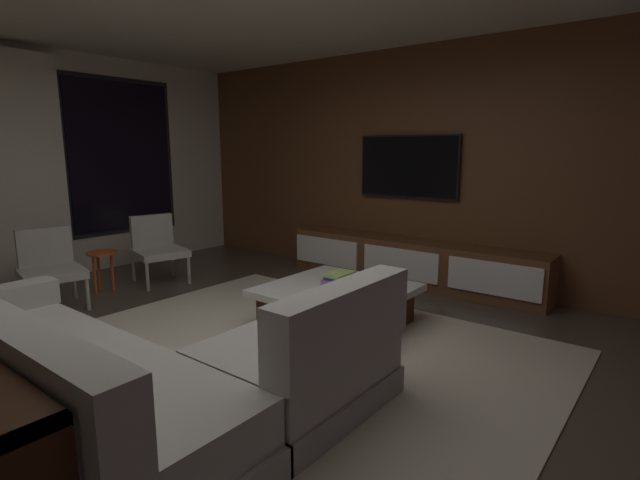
% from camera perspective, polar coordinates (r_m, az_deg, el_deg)
% --- Properties ---
extents(floor, '(9.20, 9.20, 0.00)m').
position_cam_1_polar(floor, '(3.61, -9.84, -14.88)').
color(floor, '#473D33').
extents(back_wall_with_window, '(6.60, 0.30, 2.70)m').
position_cam_1_polar(back_wall_with_window, '(6.42, -33.15, 7.13)').
color(back_wall_with_window, beige).
rests_on(back_wall_with_window, floor).
extents(media_wall, '(0.12, 7.80, 2.70)m').
position_cam_1_polar(media_wall, '(5.76, 13.08, 8.43)').
color(media_wall, brown).
rests_on(media_wall, floor).
extents(area_rug, '(3.20, 3.80, 0.01)m').
position_cam_1_polar(area_rug, '(3.76, -4.73, -13.55)').
color(area_rug, beige).
rests_on(area_rug, floor).
extents(sectional_couch, '(1.98, 2.50, 0.82)m').
position_cam_1_polar(sectional_couch, '(2.99, -21.41, -14.93)').
color(sectional_couch, gray).
rests_on(sectional_couch, floor).
extents(coffee_table, '(1.16, 1.16, 0.36)m').
position_cam_1_polar(coffee_table, '(4.30, 2.00, -7.75)').
color(coffee_table, '#341B0C').
rests_on(coffee_table, floor).
extents(book_stack_on_coffee_table, '(0.29, 0.20, 0.11)m').
position_cam_1_polar(book_stack_on_coffee_table, '(4.32, 2.23, -4.56)').
color(book_stack_on_coffee_table, '#C08C99').
rests_on(book_stack_on_coffee_table, coffee_table).
extents(accent_chair_near_window, '(0.66, 0.68, 0.78)m').
position_cam_1_polar(accent_chair_near_window, '(6.00, -18.70, -0.59)').
color(accent_chair_near_window, '#B2ADA0').
rests_on(accent_chair_near_window, floor).
extents(accent_chair_by_curtain, '(0.65, 0.66, 0.78)m').
position_cam_1_polar(accent_chair_by_curtain, '(5.43, -29.33, -2.53)').
color(accent_chair_by_curtain, '#B2ADA0').
rests_on(accent_chair_by_curtain, floor).
extents(side_stool, '(0.32, 0.32, 0.46)m').
position_cam_1_polar(side_stool, '(5.74, -24.36, -2.08)').
color(side_stool, '#BF4C1E').
rests_on(side_stool, floor).
extents(media_console, '(0.46, 3.10, 0.52)m').
position_cam_1_polar(media_console, '(5.67, 10.90, -2.72)').
color(media_console, brown).
rests_on(media_console, floor).
extents(mounted_tv, '(0.05, 1.25, 0.72)m').
position_cam_1_polar(mounted_tv, '(5.78, 10.35, 8.54)').
color(mounted_tv, black).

